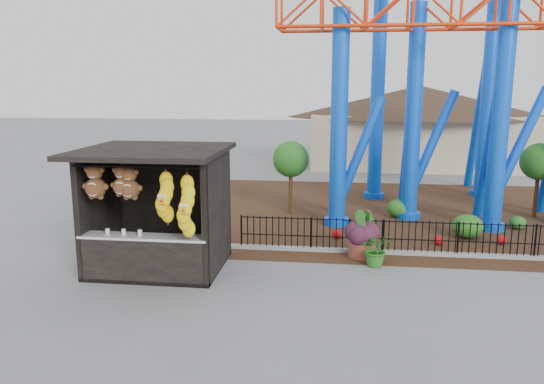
# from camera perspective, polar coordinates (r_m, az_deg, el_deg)

# --- Properties ---
(ground) EXTENTS (120.00, 120.00, 0.00)m
(ground) POSITION_cam_1_polar(r_m,az_deg,el_deg) (12.41, -0.29, -10.49)
(ground) COLOR slate
(ground) RESTS_ON ground
(mulch_bed) EXTENTS (18.00, 12.00, 0.02)m
(mulch_bed) POSITION_cam_1_polar(r_m,az_deg,el_deg) (20.11, 14.14, -2.20)
(mulch_bed) COLOR #331E11
(mulch_bed) RESTS_ON ground
(curb) EXTENTS (18.00, 0.18, 0.12)m
(curb) POSITION_cam_1_polar(r_m,az_deg,el_deg) (15.33, 16.33, -6.40)
(curb) COLOR gray
(curb) RESTS_ON ground
(prize_booth) EXTENTS (3.50, 3.40, 3.12)m
(prize_booth) POSITION_cam_1_polar(r_m,az_deg,el_deg) (13.47, -12.50, -2.13)
(prize_booth) COLOR black
(prize_booth) RESTS_ON ground
(picket_fence) EXTENTS (12.20, 0.06, 1.00)m
(picket_fence) POSITION_cam_1_polar(r_m,az_deg,el_deg) (15.37, 19.74, -4.85)
(picket_fence) COLOR black
(picket_fence) RESTS_ON ground
(roller_coaster) EXTENTS (11.00, 6.37, 10.82)m
(roller_coaster) POSITION_cam_1_polar(r_m,az_deg,el_deg) (20.05, 18.29, 16.07)
(roller_coaster) COLOR blue
(roller_coaster) RESTS_ON ground
(terracotta_planter) EXTENTS (0.80, 0.80, 0.58)m
(terracotta_planter) POSITION_cam_1_polar(r_m,az_deg,el_deg) (14.74, 9.64, -5.86)
(terracotta_planter) COLOR brown
(terracotta_planter) RESTS_ON ground
(planter_foliage) EXTENTS (0.70, 0.70, 0.64)m
(planter_foliage) POSITION_cam_1_polar(r_m,az_deg,el_deg) (14.57, 9.72, -3.57)
(planter_foliage) COLOR #371626
(planter_foliage) RESTS_ON terracotta_planter
(potted_plant) EXTENTS (0.96, 0.88, 0.91)m
(potted_plant) POSITION_cam_1_polar(r_m,az_deg,el_deg) (14.09, 11.16, -6.03)
(potted_plant) COLOR #2C5D1B
(potted_plant) RESTS_ON ground
(landscaping) EXTENTS (7.45, 4.26, 0.73)m
(landscaping) POSITION_cam_1_polar(r_m,az_deg,el_deg) (17.97, 18.44, -3.05)
(landscaping) COLOR #235B1A
(landscaping) RESTS_ON mulch_bed
(pavilion) EXTENTS (15.00, 15.00, 4.80)m
(pavilion) POSITION_cam_1_polar(r_m,az_deg,el_deg) (31.77, 15.49, 8.22)
(pavilion) COLOR #BFAD8C
(pavilion) RESTS_ON ground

